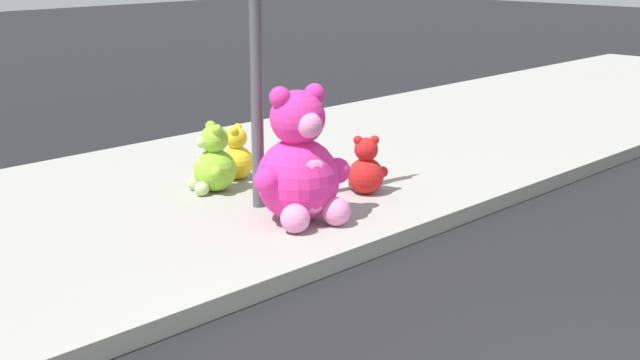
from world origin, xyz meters
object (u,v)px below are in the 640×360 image
(plush_yellow, at_px, (235,157))
(plush_red, at_px, (366,170))
(sign_pole, at_px, (256,18))
(plush_lime, at_px, (213,164))
(plush_pink_large, at_px, (300,168))

(plush_yellow, bearing_deg, plush_red, -68.86)
(sign_pole, distance_m, plush_lime, 1.59)
(sign_pole, xyz_separation_m, plush_red, (1.01, -0.41, -1.47))
(plush_red, bearing_deg, plush_pink_large, -170.73)
(sign_pole, height_order, plush_red, sign_pole)
(sign_pole, bearing_deg, plush_red, -22.07)
(plush_pink_large, relative_size, plush_red, 2.08)
(plush_yellow, bearing_deg, plush_lime, -155.88)
(plush_pink_large, xyz_separation_m, plush_lime, (0.10, 1.28, -0.20))
(sign_pole, relative_size, plush_lime, 4.76)
(plush_lime, relative_size, plush_red, 1.19)
(plush_lime, bearing_deg, plush_pink_large, -94.53)
(plush_pink_large, xyz_separation_m, plush_red, (1.06, 0.17, -0.24))
(plush_lime, xyz_separation_m, plush_red, (0.96, -1.11, -0.04))
(plush_pink_large, height_order, plush_lime, plush_pink_large)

